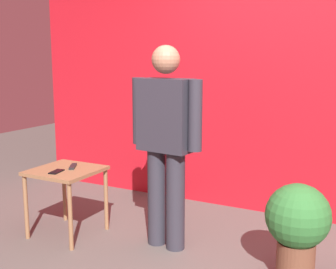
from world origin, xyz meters
The scene contains 6 objects.
back_wall_red centered at (0.00, 1.68, 1.69)m, with size 5.44×0.12×3.37m, color red.
standing_person centered at (-0.53, 0.49, 0.90)m, with size 0.64×0.26×1.61m.
side_table centered at (-1.40, 0.30, 0.50)m, with size 0.54×0.54×0.58m.
cell_phone centered at (-1.39, 0.18, 0.59)m, with size 0.07×0.14×0.01m, color black.
tv_remote centered at (-1.37, 0.36, 0.59)m, with size 0.04×0.17×0.02m, color black.
potted_plant centered at (0.52, 0.41, 0.41)m, with size 0.44×0.44×0.69m.
Camera 1 is at (1.04, -2.46, 1.52)m, focal length 46.25 mm.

